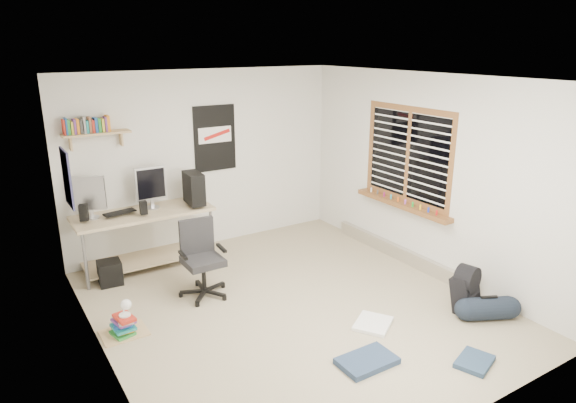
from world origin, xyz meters
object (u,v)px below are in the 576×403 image
backpack (465,294)px  office_chair (203,256)px  desk (145,239)px  duffel_bag (488,307)px  book_stack (123,321)px

backpack → office_chair: bearing=127.1°
desk → duffel_bag: bearing=-27.8°
office_chair → duffel_bag: bearing=-37.6°
backpack → book_stack: (-3.32, 1.53, -0.05)m
desk → office_chair: bearing=-51.9°
duffel_bag → book_stack: 3.82m
desk → backpack: (2.60, -3.06, -0.16)m
desk → office_chair: office_chair is taller
book_stack → duffel_bag: bearing=-27.9°
backpack → duffel_bag: size_ratio=0.87×
desk → backpack: 4.02m
backpack → book_stack: backpack is taller
duffel_bag → book_stack: size_ratio=1.10×
office_chair → backpack: size_ratio=2.12×
duffel_bag → book_stack: (-3.37, 1.78, 0.01)m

